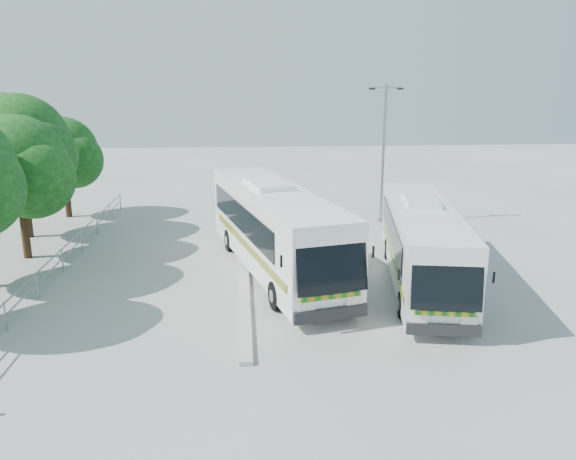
{
  "coord_description": "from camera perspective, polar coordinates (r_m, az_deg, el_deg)",
  "views": [
    {
      "loc": [
        -2.3,
        -20.43,
        7.82
      ],
      "look_at": [
        -0.46,
        1.8,
        1.92
      ],
      "focal_mm": 35.0,
      "sensor_mm": 36.0,
      "label": 1
    }
  ],
  "objects": [
    {
      "name": "tree_far_c",
      "position": [
        27.58,
        -25.68,
        5.93
      ],
      "size": [
        4.97,
        4.69,
        6.49
      ],
      "color": "#382314",
      "rests_on": "ground"
    },
    {
      "name": "kerb_divider",
      "position": [
        23.73,
        -4.48,
        -4.3
      ],
      "size": [
        0.4,
        16.0,
        0.15
      ],
      "primitive_type": "cube",
      "color": "#B2B2AD",
      "rests_on": "ground"
    },
    {
      "name": "coach_adjacent",
      "position": [
        22.74,
        13.44,
        -1.21
      ],
      "size": [
        4.22,
        11.45,
        3.12
      ],
      "rotation": [
        0.0,
        0.0,
        -0.18
      ],
      "color": "silver",
      "rests_on": "ground"
    },
    {
      "name": "tree_far_e",
      "position": [
        35.49,
        -21.8,
        7.39
      ],
      "size": [
        4.54,
        4.28,
        5.92
      ],
      "color": "#382314",
      "rests_on": "ground"
    },
    {
      "name": "coach_main",
      "position": [
        23.49,
        -1.38,
        0.27
      ],
      "size": [
        5.41,
        12.92,
        3.52
      ],
      "rotation": [
        0.0,
        0.0,
        0.24
      ],
      "color": "white",
      "rests_on": "ground"
    },
    {
      "name": "lamppost",
      "position": [
        32.13,
        9.69,
        8.22
      ],
      "size": [
        1.89,
        0.27,
        7.71
      ],
      "rotation": [
        0.0,
        0.0,
        -0.05
      ],
      "color": "gray",
      "rests_on": "ground"
    },
    {
      "name": "tree_far_d",
      "position": [
        31.38,
        -25.5,
        7.88
      ],
      "size": [
        5.62,
        5.3,
        7.33
      ],
      "color": "#382314",
      "rests_on": "ground"
    },
    {
      "name": "ground",
      "position": [
        22.0,
        1.6,
        -6.03
      ],
      "size": [
        100.0,
        100.0,
        0.0
      ],
      "primitive_type": "plane",
      "color": "#A5A59F",
      "rests_on": "ground"
    },
    {
      "name": "railing",
      "position": [
        26.58,
        -21.38,
        -1.7
      ],
      "size": [
        0.06,
        22.0,
        1.0
      ],
      "color": "gray",
      "rests_on": "ground"
    }
  ]
}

